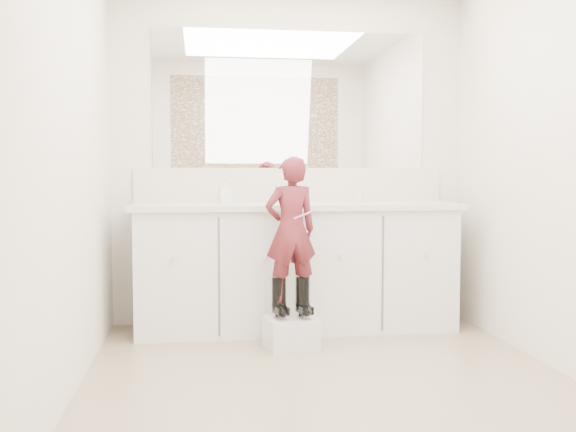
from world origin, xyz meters
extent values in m
plane|color=#826D55|center=(0.00, 0.00, 0.00)|extent=(3.00, 3.00, 0.00)
plane|color=beige|center=(0.00, 1.50, 1.20)|extent=(2.60, 0.00, 2.60)
plane|color=beige|center=(0.00, -1.50, 1.20)|extent=(2.60, 0.00, 2.60)
plane|color=beige|center=(-1.30, 0.00, 1.20)|extent=(0.00, 3.00, 3.00)
plane|color=beige|center=(1.30, 0.00, 1.20)|extent=(0.00, 3.00, 3.00)
cube|color=silver|center=(0.00, 1.23, 0.42)|extent=(2.20, 0.55, 0.85)
cube|color=beige|center=(0.00, 1.21, 0.87)|extent=(2.28, 0.58, 0.04)
cube|color=beige|center=(0.00, 1.49, 1.02)|extent=(2.28, 0.03, 0.25)
cube|color=white|center=(0.00, 1.49, 1.64)|extent=(2.00, 0.02, 1.00)
cylinder|color=silver|center=(0.00, 1.38, 0.94)|extent=(0.08, 0.08, 0.10)
imported|color=beige|center=(0.45, 1.21, 0.93)|extent=(0.11, 0.11, 0.08)
imported|color=silver|center=(-0.50, 1.29, 0.98)|extent=(0.09, 0.10, 0.17)
cube|color=silver|center=(-0.11, 0.70, 0.10)|extent=(0.35, 0.31, 0.20)
imported|color=#9A2F38|center=(-0.11, 0.72, 0.75)|extent=(0.36, 0.27, 0.91)
cylinder|color=#ED5CB2|center=(-0.04, 0.64, 0.85)|extent=(0.14, 0.04, 0.06)
camera|label=1|loc=(-0.67, -3.21, 1.09)|focal=40.00mm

